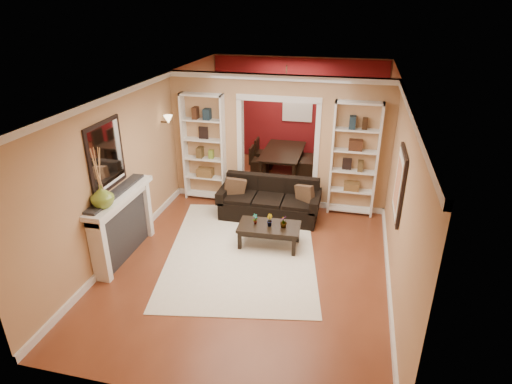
% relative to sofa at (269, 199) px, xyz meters
% --- Properties ---
extents(floor, '(8.00, 8.00, 0.00)m').
position_rel_sofa_xyz_m(floor, '(0.02, -0.45, -0.39)').
color(floor, brown).
rests_on(floor, ground).
extents(ceiling, '(8.00, 8.00, 0.00)m').
position_rel_sofa_xyz_m(ceiling, '(0.02, -0.45, 2.31)').
color(ceiling, white).
rests_on(ceiling, ground).
extents(wall_back, '(8.00, 0.00, 8.00)m').
position_rel_sofa_xyz_m(wall_back, '(0.02, 3.55, 0.96)').
color(wall_back, tan).
rests_on(wall_back, ground).
extents(wall_front, '(8.00, 0.00, 8.00)m').
position_rel_sofa_xyz_m(wall_front, '(0.02, -4.45, 0.96)').
color(wall_front, tan).
rests_on(wall_front, ground).
extents(wall_left, '(0.00, 8.00, 8.00)m').
position_rel_sofa_xyz_m(wall_left, '(-2.23, -0.45, 0.96)').
color(wall_left, tan).
rests_on(wall_left, ground).
extents(wall_right, '(0.00, 8.00, 8.00)m').
position_rel_sofa_xyz_m(wall_right, '(2.27, -0.45, 0.96)').
color(wall_right, tan).
rests_on(wall_right, ground).
extents(partition_wall, '(4.50, 0.15, 2.70)m').
position_rel_sofa_xyz_m(partition_wall, '(0.02, 0.75, 0.96)').
color(partition_wall, tan).
rests_on(partition_wall, floor).
extents(red_back_panel, '(4.44, 0.04, 2.64)m').
position_rel_sofa_xyz_m(red_back_panel, '(0.02, 3.52, 0.93)').
color(red_back_panel, maroon).
rests_on(red_back_panel, floor).
extents(dining_window, '(0.78, 0.03, 0.98)m').
position_rel_sofa_xyz_m(dining_window, '(0.02, 3.48, 1.16)').
color(dining_window, '#8CA5CC').
rests_on(dining_window, wall_back).
extents(area_rug, '(3.08, 3.88, 0.01)m').
position_rel_sofa_xyz_m(area_rug, '(-0.21, -1.35, -0.38)').
color(area_rug, white).
rests_on(area_rug, floor).
extents(sofa, '(2.00, 0.86, 0.78)m').
position_rel_sofa_xyz_m(sofa, '(0.00, 0.00, 0.00)').
color(sofa, black).
rests_on(sofa, floor).
extents(pillow_left, '(0.43, 0.27, 0.41)m').
position_rel_sofa_xyz_m(pillow_left, '(-0.71, -0.02, 0.20)').
color(pillow_left, brown).
rests_on(pillow_left, sofa).
extents(pillow_right, '(0.40, 0.30, 0.40)m').
position_rel_sofa_xyz_m(pillow_right, '(0.71, -0.02, 0.19)').
color(pillow_right, brown).
rests_on(pillow_right, sofa).
extents(coffee_table, '(1.10, 0.63, 0.41)m').
position_rel_sofa_xyz_m(coffee_table, '(0.22, -1.08, -0.19)').
color(coffee_table, black).
rests_on(coffee_table, floor).
extents(plant_left, '(0.11, 0.13, 0.20)m').
position_rel_sofa_xyz_m(plant_left, '(-0.03, -1.08, 0.12)').
color(plant_left, '#336626').
rests_on(plant_left, coffee_table).
extents(plant_center, '(0.14, 0.15, 0.21)m').
position_rel_sofa_xyz_m(plant_center, '(0.22, -1.08, 0.13)').
color(plant_center, '#336626').
rests_on(plant_center, coffee_table).
extents(plant_right, '(0.14, 0.14, 0.21)m').
position_rel_sofa_xyz_m(plant_right, '(0.48, -1.08, 0.13)').
color(plant_right, '#336626').
rests_on(plant_right, coffee_table).
extents(bookshelf_left, '(0.90, 0.30, 2.30)m').
position_rel_sofa_xyz_m(bookshelf_left, '(-1.53, 0.58, 0.76)').
color(bookshelf_left, white).
rests_on(bookshelf_left, floor).
extents(bookshelf_right, '(0.90, 0.30, 2.30)m').
position_rel_sofa_xyz_m(bookshelf_right, '(1.57, 0.58, 0.76)').
color(bookshelf_right, white).
rests_on(bookshelf_right, floor).
extents(fireplace, '(0.32, 1.70, 1.16)m').
position_rel_sofa_xyz_m(fireplace, '(-2.07, -1.95, 0.19)').
color(fireplace, white).
rests_on(fireplace, floor).
extents(vase, '(0.41, 0.41, 0.36)m').
position_rel_sofa_xyz_m(vase, '(-2.07, -2.42, 0.95)').
color(vase, olive).
rests_on(vase, fireplace).
extents(mirror, '(0.03, 0.95, 1.10)m').
position_rel_sofa_xyz_m(mirror, '(-2.21, -1.95, 1.41)').
color(mirror, silver).
rests_on(mirror, wall_left).
extents(wall_sconce, '(0.18, 0.18, 0.22)m').
position_rel_sofa_xyz_m(wall_sconce, '(-2.13, 0.10, 1.44)').
color(wall_sconce, '#FFE0A5').
rests_on(wall_sconce, wall_left).
extents(framed_art, '(0.04, 0.85, 1.05)m').
position_rel_sofa_xyz_m(framed_art, '(2.23, -1.45, 1.16)').
color(framed_art, black).
rests_on(framed_art, wall_right).
extents(dining_table, '(1.71, 0.95, 0.60)m').
position_rel_sofa_xyz_m(dining_table, '(-0.12, 2.37, -0.09)').
color(dining_table, black).
rests_on(dining_table, floor).
extents(dining_chair_nw, '(0.42, 0.42, 0.77)m').
position_rel_sofa_xyz_m(dining_chair_nw, '(-0.67, 2.07, -0.01)').
color(dining_chair_nw, black).
rests_on(dining_chair_nw, floor).
extents(dining_chair_ne, '(0.57, 0.57, 0.93)m').
position_rel_sofa_xyz_m(dining_chair_ne, '(0.43, 2.07, 0.07)').
color(dining_chair_ne, black).
rests_on(dining_chair_ne, floor).
extents(dining_chair_sw, '(0.48, 0.48, 0.79)m').
position_rel_sofa_xyz_m(dining_chair_sw, '(-0.67, 2.67, 0.00)').
color(dining_chair_sw, black).
rests_on(dining_chair_sw, floor).
extents(dining_chair_se, '(0.51, 0.51, 0.78)m').
position_rel_sofa_xyz_m(dining_chair_se, '(0.43, 2.67, 0.00)').
color(dining_chair_se, black).
rests_on(dining_chair_se, floor).
extents(chandelier, '(0.50, 0.50, 0.30)m').
position_rel_sofa_xyz_m(chandelier, '(0.02, 2.25, 1.63)').
color(chandelier, '#372719').
rests_on(chandelier, ceiling).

